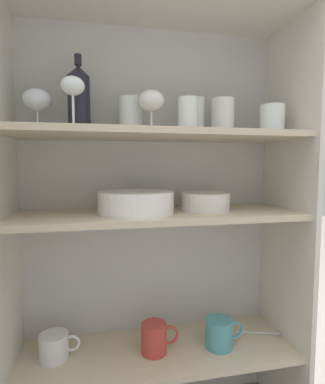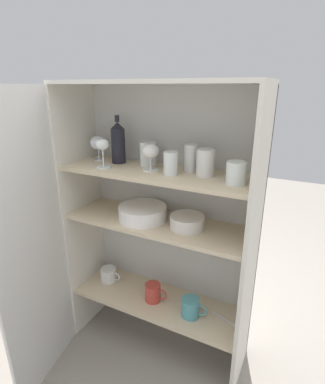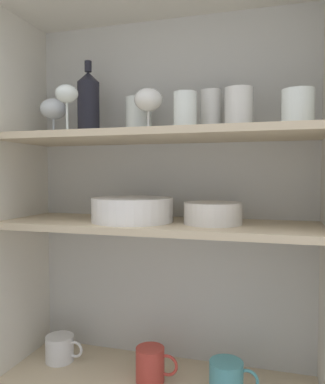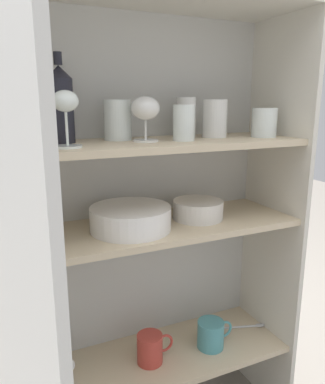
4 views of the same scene
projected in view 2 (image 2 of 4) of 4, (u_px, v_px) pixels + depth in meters
The scene contains 24 objects.
ground_plane at pixel (145, 361), 1.65m from camera, with size 8.00×8.00×0.00m, color gray.
cupboard_back_panel at pixel (170, 221), 1.67m from camera, with size 0.97×0.02×1.44m, color silver.
cupboard_side_left at pixel (84, 216), 1.74m from camera, with size 0.02×0.34×1.44m, color silver.
cupboard_side_right at pixel (251, 255), 1.33m from camera, with size 0.02×0.34×1.44m, color silver.
cupboard_top_panel at pixel (155, 82), 1.29m from camera, with size 0.97×0.34×0.02m, color silver.
shelf_board_lower at pixel (157, 301), 1.68m from camera, with size 0.94×0.30×0.02m, color beige.
shelf_board_middle at pixel (157, 223), 1.52m from camera, with size 0.94×0.30×0.02m, color beige.
shelf_board_upper at pixel (156, 173), 1.43m from camera, with size 0.94×0.30×0.02m, color beige.
cupboard_door at pixel (32, 249), 1.38m from camera, with size 0.12×0.48×1.44m.
tumbler_glass_0 at pixel (148, 154), 1.50m from camera, with size 0.08×0.08×0.12m.
tumbler_glass_1 at pixel (191, 158), 1.40m from camera, with size 0.06×0.06×0.13m.
tumbler_glass_2 at pixel (205, 163), 1.33m from camera, with size 0.08×0.08×0.12m.
tumbler_glass_3 at pixel (171, 163), 1.34m from camera, with size 0.07×0.07×0.11m.
tumbler_glass_4 at pixel (236, 173), 1.22m from camera, with size 0.08×0.08×0.09m.
wine_glass_0 at pixel (102, 147), 1.45m from camera, with size 0.07×0.07×0.14m.
wine_glass_1 at pixel (98, 143), 1.60m from camera, with size 0.09×0.09×0.13m.
wine_glass_2 at pixel (151, 152), 1.40m from camera, with size 0.08×0.08×0.13m.
wine_bottle at pixel (118, 142), 1.54m from camera, with size 0.07×0.07×0.24m.
plate_stack_white at pixel (143, 213), 1.53m from camera, with size 0.25×0.25×0.07m.
mixing_bowl_large at pixel (187, 221), 1.43m from camera, with size 0.17×0.17×0.06m.
coffee_mug_primary at pixel (153, 292), 1.65m from camera, with size 0.13×0.09×0.10m.
coffee_mug_extra_1 at pixel (109, 275), 1.82m from camera, with size 0.13×0.09×0.08m.
coffee_mug_extra_2 at pixel (191, 307), 1.54m from camera, with size 0.14×0.09×0.10m.
serving_spoon at pixel (229, 322), 1.51m from camera, with size 0.17×0.07×0.01m.
Camera 2 is at (0.65, -1.06, 1.43)m, focal length 28.00 mm.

